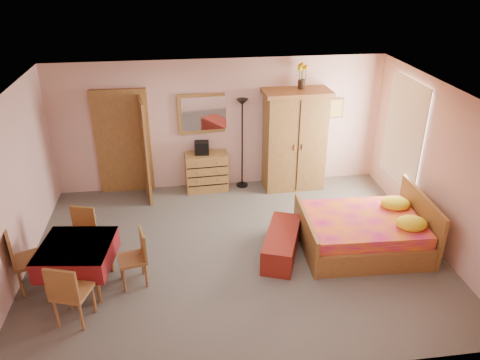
{
  "coord_description": "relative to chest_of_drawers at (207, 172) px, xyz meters",
  "views": [
    {
      "loc": [
        -0.79,
        -6.24,
        4.42
      ],
      "look_at": [
        0.1,
        0.3,
        1.15
      ],
      "focal_mm": 35.0,
      "sensor_mm": 36.0,
      "label": 1
    }
  ],
  "objects": [
    {
      "name": "floor",
      "position": [
        0.31,
        -2.28,
        -0.39
      ],
      "size": [
        6.5,
        6.5,
        0.0
      ],
      "primitive_type": "plane",
      "color": "#69655D",
      "rests_on": "ground"
    },
    {
      "name": "ceiling",
      "position": [
        0.31,
        -2.28,
        2.21
      ],
      "size": [
        6.5,
        6.5,
        0.0
      ],
      "primitive_type": "plane",
      "rotation": [
        3.14,
        0.0,
        0.0
      ],
      "color": "brown",
      "rests_on": "wall_back"
    },
    {
      "name": "wall_back",
      "position": [
        0.31,
        0.22,
        0.91
      ],
      "size": [
        6.5,
        0.1,
        2.6
      ],
      "primitive_type": "cube",
      "color": "beige",
      "rests_on": "floor"
    },
    {
      "name": "wall_front",
      "position": [
        0.31,
        -4.78,
        0.91
      ],
      "size": [
        6.5,
        0.1,
        2.6
      ],
      "primitive_type": "cube",
      "color": "beige",
      "rests_on": "floor"
    },
    {
      "name": "wall_left",
      "position": [
        -2.94,
        -2.28,
        0.91
      ],
      "size": [
        0.1,
        5.0,
        2.6
      ],
      "primitive_type": "cube",
      "color": "beige",
      "rests_on": "floor"
    },
    {
      "name": "wall_right",
      "position": [
        3.56,
        -2.28,
        0.91
      ],
      "size": [
        0.1,
        5.0,
        2.6
      ],
      "primitive_type": "cube",
      "color": "beige",
      "rests_on": "floor"
    },
    {
      "name": "doorway",
      "position": [
        -1.59,
        0.19,
        0.63
      ],
      "size": [
        1.06,
        0.12,
        2.15
      ],
      "primitive_type": "cube",
      "color": "#9E6B35",
      "rests_on": "floor"
    },
    {
      "name": "window",
      "position": [
        3.52,
        -1.08,
        1.06
      ],
      "size": [
        0.08,
        1.4,
        1.95
      ],
      "primitive_type": "cube",
      "color": "white",
      "rests_on": "wall_right"
    },
    {
      "name": "picture_back",
      "position": [
        2.66,
        0.19,
        1.16
      ],
      "size": [
        0.3,
        0.04,
        0.4
      ],
      "primitive_type": "cube",
      "color": "#D8BF59",
      "rests_on": "wall_back"
    },
    {
      "name": "chest_of_drawers",
      "position": [
        0.0,
        0.0,
        0.0
      ],
      "size": [
        0.85,
        0.46,
        0.79
      ],
      "primitive_type": "cube",
      "rotation": [
        0.0,
        0.0,
        0.05
      ],
      "color": "#A97839",
      "rests_on": "floor"
    },
    {
      "name": "wall_mirror",
      "position": [
        0.0,
        0.21,
        1.16
      ],
      "size": [
        1.02,
        0.13,
        0.8
      ],
      "primitive_type": "cube",
      "rotation": [
        0.0,
        0.0,
        0.08
      ],
      "color": "white",
      "rests_on": "wall_back"
    },
    {
      "name": "stereo",
      "position": [
        -0.08,
        0.01,
        0.52
      ],
      "size": [
        0.29,
        0.22,
        0.26
      ],
      "primitive_type": "cube",
      "rotation": [
        0.0,
        0.0,
        -0.07
      ],
      "color": "black",
      "rests_on": "chest_of_drawers"
    },
    {
      "name": "floor_lamp",
      "position": [
        0.73,
        0.06,
        0.53
      ],
      "size": [
        0.28,
        0.28,
        1.85
      ],
      "primitive_type": "cube",
      "rotation": [
        0.0,
        0.0,
        -0.21
      ],
      "color": "black",
      "rests_on": "floor"
    },
    {
      "name": "wardrobe",
      "position": [
        1.76,
        -0.09,
        0.62
      ],
      "size": [
        1.32,
        0.72,
        2.03
      ],
      "primitive_type": "cube",
      "rotation": [
        0.0,
        0.0,
        0.04
      ],
      "color": "olive",
      "rests_on": "floor"
    },
    {
      "name": "sunflower_vase",
      "position": [
        1.86,
        -0.0,
        1.88
      ],
      "size": [
        0.21,
        0.21,
        0.49
      ],
      "primitive_type": "cube",
      "rotation": [
        0.0,
        0.0,
        0.08
      ],
      "color": "yellow",
      "rests_on": "wardrobe"
    },
    {
      "name": "bed",
      "position": [
        2.36,
        -2.42,
        0.06
      ],
      "size": [
        2.04,
        1.63,
        0.91
      ],
      "primitive_type": "cube",
      "rotation": [
        0.0,
        0.0,
        -0.04
      ],
      "color": "#C61369",
      "rests_on": "floor"
    },
    {
      "name": "bench",
      "position": [
        1.02,
        -2.45,
        -0.18
      ],
      "size": [
        0.88,
        1.34,
        0.42
      ],
      "primitive_type": "cube",
      "rotation": [
        0.0,
        0.0,
        -0.36
      ],
      "color": "maroon",
      "rests_on": "floor"
    },
    {
      "name": "dining_table",
      "position": [
        -2.03,
        -2.82,
        -0.04
      ],
      "size": [
        1.1,
        1.1,
        0.72
      ],
      "primitive_type": "cube",
      "rotation": [
        0.0,
        0.0,
        -0.13
      ],
      "color": "maroon",
      "rests_on": "floor"
    },
    {
      "name": "chair_south",
      "position": [
        -1.98,
        -3.52,
        0.08
      ],
      "size": [
        0.54,
        0.54,
        0.94
      ],
      "primitive_type": "cube",
      "rotation": [
        0.0,
        0.0,
        -0.32
      ],
      "color": "#A66B38",
      "rests_on": "floor"
    },
    {
      "name": "chair_north",
      "position": [
        -2.11,
        -2.19,
        0.04
      ],
      "size": [
        0.5,
        0.5,
        0.88
      ],
      "primitive_type": "cube",
      "rotation": [
        0.0,
        0.0,
        2.82
      ],
      "color": "#AA7039",
      "rests_on": "floor"
    },
    {
      "name": "chair_west",
      "position": [
        -2.71,
        -2.74,
        0.09
      ],
      "size": [
        0.58,
        0.58,
        0.97
      ],
      "primitive_type": "cube",
      "rotation": [
        0.0,
        0.0,
        -1.16
      ],
      "color": "brown",
      "rests_on": "floor"
    },
    {
      "name": "chair_east",
      "position": [
        -1.28,
        -2.85,
        0.04
      ],
      "size": [
        0.46,
        0.46,
        0.86
      ],
      "primitive_type": "cube",
      "rotation": [
        0.0,
        0.0,
        1.78
      ],
      "color": "#9B6334",
      "rests_on": "floor"
    }
  ]
}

